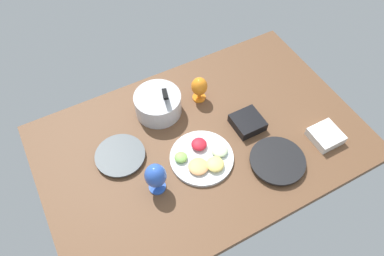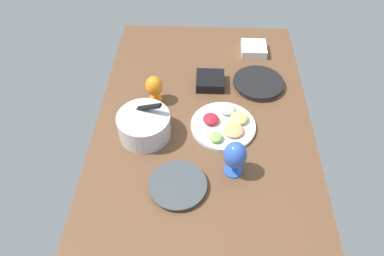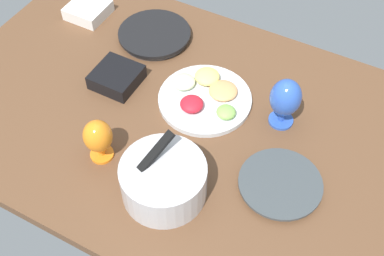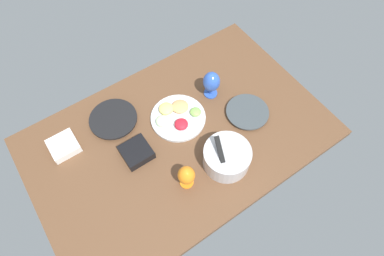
{
  "view_description": "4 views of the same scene",
  "coord_description": "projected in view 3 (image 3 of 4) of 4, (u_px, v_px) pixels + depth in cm",
  "views": [
    {
      "loc": [
        -52.66,
        -87.54,
        152.78
      ],
      "look_at": [
        -2.6,
        6.08,
        4.62
      ],
      "focal_mm": 34.34,
      "sensor_mm": 36.0,
      "label": 1
    },
    {
      "loc": [
        -120.69,
        0.82,
        127.33
      ],
      "look_at": [
        -10.87,
        5.29,
        4.62
      ],
      "focal_mm": 33.64,
      "sensor_mm": 36.0,
      "label": 2
    },
    {
      "loc": [
        -53.73,
        89.7,
        122.22
      ],
      "look_at": [
        -8.95,
        6.03,
        4.62
      ],
      "focal_mm": 46.5,
      "sensor_mm": 36.0,
      "label": 3
    },
    {
      "loc": [
        43.06,
        75.24,
        154.31
      ],
      "look_at": [
        -6.9,
        2.44,
        4.62
      ],
      "focal_mm": 30.25,
      "sensor_mm": 36.0,
      "label": 4
    }
  ],
  "objects": [
    {
      "name": "square_bowl_white",
      "position": [
        88.0,
        10.0,
        1.9
      ],
      "size": [
        14.25,
        14.25,
        4.7
      ],
      "color": "white",
      "rests_on": "ground_plane"
    },
    {
      "name": "fruit_platter",
      "position": [
        205.0,
        96.0,
        1.63
      ],
      "size": [
        30.83,
        30.83,
        5.28
      ],
      "color": "silver",
      "rests_on": "ground_plane"
    },
    {
      "name": "hurricane_glass_orange",
      "position": [
        98.0,
        137.0,
        1.44
      ],
      "size": [
        8.62,
        8.62,
        14.82
      ],
      "color": "orange",
      "rests_on": "ground_plane"
    },
    {
      "name": "dinner_plate_left",
      "position": [
        280.0,
        184.0,
        1.42
      ],
      "size": [
        24.26,
        24.26,
        2.36
      ],
      "color": "silver",
      "rests_on": "ground_plane"
    },
    {
      "name": "mixing_bowl",
      "position": [
        163.0,
        179.0,
        1.37
      ],
      "size": [
        24.19,
        24.19,
        18.05
      ],
      "color": "silver",
      "rests_on": "ground_plane"
    },
    {
      "name": "ground_plane",
      "position": [
        177.0,
        118.0,
        1.62
      ],
      "size": [
        160.0,
        104.0,
        4.0
      ],
      "primitive_type": "cube",
      "color": "brown"
    },
    {
      "name": "dinner_plate_right",
      "position": [
        155.0,
        35.0,
        1.83
      ],
      "size": [
        26.65,
        26.65,
        3.04
      ],
      "color": "#4C4C51",
      "rests_on": "ground_plane"
    },
    {
      "name": "hurricane_glass_blue",
      "position": [
        285.0,
        99.0,
        1.51
      ],
      "size": [
        9.74,
        9.74,
        17.67
      ],
      "color": "blue",
      "rests_on": "ground_plane"
    },
    {
      "name": "square_bowl_black",
      "position": [
        117.0,
        76.0,
        1.67
      ],
      "size": [
        14.7,
        14.7,
        5.21
      ],
      "color": "black",
      "rests_on": "ground_plane"
    }
  ]
}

